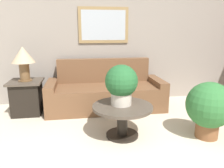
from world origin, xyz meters
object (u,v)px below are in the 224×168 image
at_px(potted_plant_on_table, 121,83).
at_px(potted_plant_floor, 209,107).
at_px(coffee_table, 122,114).
at_px(side_table, 27,97).
at_px(couch_main, 106,93).
at_px(table_lamp, 23,58).

xyz_separation_m(potted_plant_on_table, potted_plant_floor, (1.19, -0.26, -0.32)).
bearing_deg(coffee_table, side_table, 143.66).
distance_m(couch_main, table_lamp, 1.61).
height_order(couch_main, table_lamp, table_lamp).
bearing_deg(coffee_table, potted_plant_floor, -10.48).
height_order(couch_main, coffee_table, couch_main).
xyz_separation_m(coffee_table, table_lamp, (-1.53, 1.13, 0.68)).
xyz_separation_m(couch_main, potted_plant_on_table, (0.08, -1.16, 0.47)).
bearing_deg(couch_main, potted_plant_on_table, -86.14).
bearing_deg(table_lamp, side_table, 0.00).
bearing_deg(potted_plant_floor, side_table, 153.62).
distance_m(couch_main, potted_plant_on_table, 1.25).
bearing_deg(couch_main, table_lamp, -176.98).
xyz_separation_m(coffee_table, potted_plant_floor, (1.18, -0.22, 0.12)).
relative_size(couch_main, coffee_table, 2.60).
height_order(coffee_table, potted_plant_floor, potted_plant_floor).
height_order(side_table, table_lamp, table_lamp).
xyz_separation_m(table_lamp, potted_plant_floor, (2.71, -1.34, -0.56)).
bearing_deg(coffee_table, table_lamp, 143.66).
bearing_deg(potted_plant_on_table, side_table, 144.52).
bearing_deg(potted_plant_floor, coffee_table, 169.52).
bearing_deg(side_table, potted_plant_on_table, -35.48).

